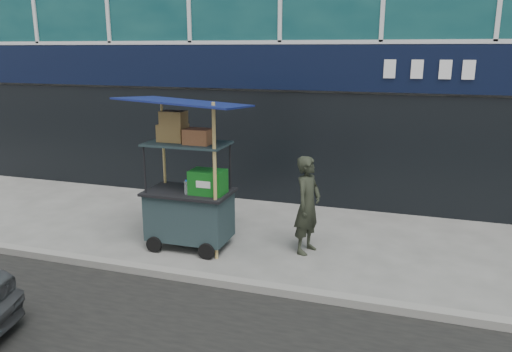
% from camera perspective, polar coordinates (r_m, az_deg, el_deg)
% --- Properties ---
extents(ground, '(80.00, 80.00, 0.00)m').
position_cam_1_polar(ground, '(7.57, -5.55, -11.36)').
color(ground, '#5F5E5A').
rests_on(ground, ground).
extents(curb, '(80.00, 0.18, 0.12)m').
position_cam_1_polar(curb, '(7.38, -6.19, -11.57)').
color(curb, gray).
rests_on(curb, ground).
extents(vendor_cart, '(1.90, 1.34, 2.56)m').
position_cam_1_polar(vendor_cart, '(8.36, -7.57, -2.30)').
color(vendor_cart, '#1B292E').
rests_on(vendor_cart, ground).
extents(vendor_man, '(0.53, 0.67, 1.62)m').
position_cam_1_polar(vendor_man, '(8.16, 5.92, -3.32)').
color(vendor_man, black).
rests_on(vendor_man, ground).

